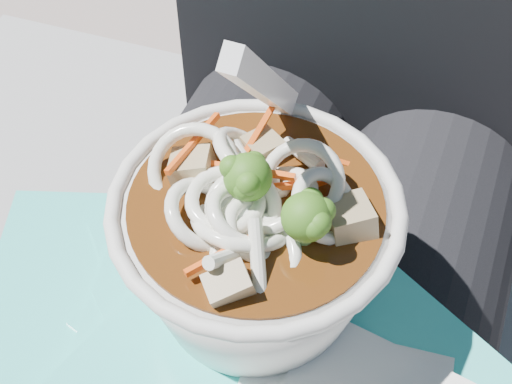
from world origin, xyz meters
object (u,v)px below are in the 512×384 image
(stone_ledge, at_px, (306,369))
(person_body, at_px, (305,251))
(udon_bowl, at_px, (256,240))
(plastic_bag, at_px, (206,332))
(lap, at_px, (263,365))

(stone_ledge, distance_m, person_body, 0.33)
(udon_bowl, bearing_deg, plastic_bag, -120.11)
(plastic_bag, distance_m, udon_bowl, 0.08)
(person_body, relative_size, udon_bowl, 4.94)
(stone_ledge, xyz_separation_m, lap, (0.00, -0.15, 0.30))
(person_body, xyz_separation_m, plastic_bag, (-0.03, -0.13, 0.06))
(udon_bowl, bearing_deg, stone_ledge, 87.48)
(lap, distance_m, plastic_bag, 0.10)
(lap, relative_size, udon_bowl, 2.38)
(lap, relative_size, plastic_bag, 1.14)
(stone_ledge, relative_size, lap, 2.08)
(stone_ledge, distance_m, plastic_bag, 0.44)
(plastic_bag, bearing_deg, lap, 50.95)
(plastic_bag, height_order, udon_bowl, udon_bowl)
(lap, relative_size, person_body, 0.48)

